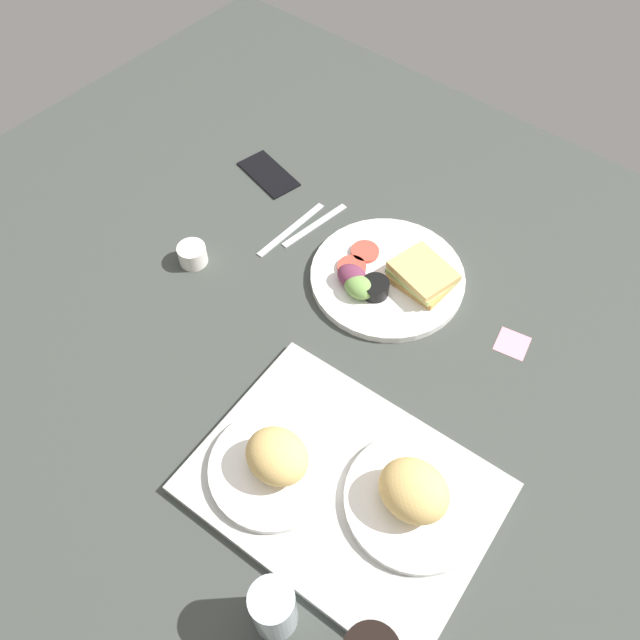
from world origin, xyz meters
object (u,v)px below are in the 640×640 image
(serving_tray, at_px, (343,487))
(sticky_note, at_px, (512,344))
(bread_plate_near, at_px, (415,495))
(bread_plate_far, at_px, (275,462))
(drinking_glass, at_px, (274,609))
(knife, at_px, (291,229))
(fork, at_px, (315,225))
(plate_with_salad, at_px, (389,277))
(cell_phone, at_px, (268,173))
(espresso_cup, at_px, (192,254))

(serving_tray, relative_size, sticky_note, 8.04)
(bread_plate_near, distance_m, bread_plate_far, 0.22)
(bread_plate_far, height_order, drinking_glass, drinking_glass)
(knife, bearing_deg, fork, 144.49)
(bread_plate_near, distance_m, plate_with_salad, 0.44)
(bread_plate_far, xyz_separation_m, plate_with_salad, (0.09, -0.43, -0.03))
(sticky_note, bearing_deg, bread_plate_far, 70.36)
(fork, bearing_deg, bread_plate_near, 61.93)
(fork, bearing_deg, plate_with_salad, 91.15)
(bread_plate_near, height_order, drinking_glass, drinking_glass)
(serving_tray, height_order, bread_plate_near, bread_plate_near)
(cell_phone, bearing_deg, bread_plate_near, 160.92)
(knife, bearing_deg, drinking_glass, 40.98)
(plate_with_salad, bearing_deg, serving_tray, 116.68)
(plate_with_salad, relative_size, espresso_cup, 5.32)
(bread_plate_far, bearing_deg, bread_plate_near, -154.39)
(sticky_note, bearing_deg, drinking_glass, 88.02)
(sticky_note, bearing_deg, bread_plate_near, 95.05)
(plate_with_salad, height_order, sticky_note, plate_with_salad)
(serving_tray, relative_size, drinking_glass, 3.84)
(serving_tray, bearing_deg, cell_phone, -38.44)
(bread_plate_far, height_order, fork, bread_plate_far)
(knife, xyz_separation_m, cell_phone, (0.15, -0.09, 0.00))
(bread_plate_near, relative_size, espresso_cup, 3.92)
(bread_plate_near, xyz_separation_m, espresso_cup, (0.62, -0.13, -0.03))
(espresso_cup, bearing_deg, fork, -118.31)
(bread_plate_near, relative_size, knife, 1.16)
(fork, bearing_deg, espresso_cup, -20.51)
(serving_tray, height_order, bread_plate_far, bread_plate_far)
(drinking_glass, height_order, cell_phone, drinking_glass)
(bread_plate_far, height_order, sticky_note, bread_plate_far)
(fork, bearing_deg, serving_tray, 52.32)
(fork, relative_size, knife, 0.89)
(drinking_glass, height_order, knife, drinking_glass)
(serving_tray, xyz_separation_m, fork, (0.40, -0.40, -0.01))
(fork, height_order, cell_phone, cell_phone)
(plate_with_salad, height_order, fork, plate_with_salad)
(plate_with_salad, bearing_deg, sticky_note, -173.66)
(bread_plate_far, distance_m, knife, 0.53)
(bread_plate_near, height_order, cell_phone, bread_plate_near)
(espresso_cup, bearing_deg, knife, -116.27)
(bread_plate_near, distance_m, sticky_note, 0.37)
(bread_plate_near, height_order, knife, bread_plate_near)
(plate_with_salad, distance_m, cell_phone, 0.39)
(bread_plate_near, distance_m, knife, 0.61)
(drinking_glass, distance_m, knife, 0.74)
(drinking_glass, distance_m, cell_phone, 0.91)
(knife, bearing_deg, bread_plate_near, 60.16)
(bread_plate_far, relative_size, espresso_cup, 3.61)
(espresso_cup, xyz_separation_m, fork, (-0.12, -0.23, -0.02))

